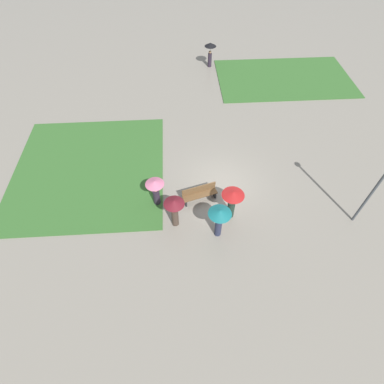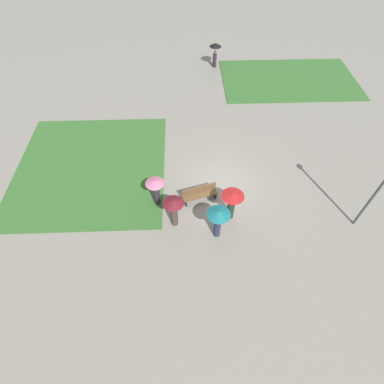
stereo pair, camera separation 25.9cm
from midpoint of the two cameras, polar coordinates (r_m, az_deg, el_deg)
ground_plane at (r=16.49m, az=6.18°, el=1.25°), size 90.00×90.00×0.00m
lawn_patch_near at (r=18.21m, az=-18.32°, el=4.51°), size 8.43×8.73×0.06m
lawn_patch_far at (r=26.07m, az=18.25°, el=19.71°), size 10.32×6.16×0.06m
park_bench at (r=15.43m, az=1.95°, el=-0.27°), size 1.87×0.92×0.90m
lamp_post at (r=14.87m, az=33.11°, el=1.52°), size 0.32×0.32×4.82m
crowd_person_teal at (r=13.45m, az=5.60°, el=-4.90°), size 1.06×1.06×1.88m
crowd_person_pink at (r=14.85m, az=-6.46°, el=0.74°), size 0.93×0.93×1.71m
crowd_person_red at (r=14.26m, az=8.15°, el=-1.56°), size 1.08×1.08×1.82m
crowd_person_maroon at (r=13.86m, az=-2.97°, el=-2.98°), size 0.97×0.97×1.84m
lone_walker_far_path at (r=26.16m, az=4.75°, el=25.37°), size 0.92×0.92×1.90m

